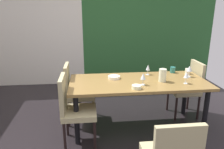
# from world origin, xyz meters

# --- Properties ---
(ground_plane) EXTENTS (5.92, 5.42, 0.02)m
(ground_plane) POSITION_xyz_m (0.00, 0.00, -0.01)
(ground_plane) COLOR black
(back_panel_interior) EXTENTS (2.78, 0.10, 2.65)m
(back_panel_interior) POSITION_xyz_m (-1.57, 2.66, 1.33)
(back_panel_interior) COLOR white
(back_panel_interior) RESTS_ON ground_plane
(garden_window_panel) EXTENTS (3.15, 0.10, 2.65)m
(garden_window_panel) POSITION_xyz_m (1.39, 2.66, 1.33)
(garden_window_panel) COLOR #2A5E2E
(garden_window_panel) RESTS_ON ground_plane
(dining_table) EXTENTS (1.99, 0.87, 0.75)m
(dining_table) POSITION_xyz_m (0.64, 0.44, 0.67)
(dining_table) COLOR olive
(dining_table) RESTS_ON ground_plane
(chair_left_far) EXTENTS (0.45, 0.44, 0.94)m
(chair_left_far) POSITION_xyz_m (-0.29, 0.75, 0.53)
(chair_left_far) COLOR tan
(chair_left_far) RESTS_ON ground_plane
(chair_right_far) EXTENTS (0.44, 0.44, 0.93)m
(chair_right_far) POSITION_xyz_m (1.58, 0.75, 0.52)
(chair_right_far) COLOR tan
(chair_right_far) RESTS_ON ground_plane
(chair_left_near) EXTENTS (0.45, 0.44, 0.95)m
(chair_left_near) POSITION_xyz_m (-0.29, 0.12, 0.53)
(chair_left_near) COLOR tan
(chair_left_near) RESTS_ON ground_plane
(wine_glass_front) EXTENTS (0.07, 0.07, 0.17)m
(wine_glass_front) POSITION_xyz_m (0.66, 0.27, 0.87)
(wine_glass_front) COLOR silver
(wine_glass_front) RESTS_ON dining_table
(wine_glass_west) EXTENTS (0.08, 0.08, 0.18)m
(wine_glass_west) POSITION_xyz_m (1.46, 0.55, 0.88)
(wine_glass_west) COLOR silver
(wine_glass_west) RESTS_ON dining_table
(wine_glass_rear) EXTENTS (0.06, 0.06, 0.16)m
(wine_glass_rear) POSITION_xyz_m (0.86, 0.73, 0.86)
(wine_glass_rear) COLOR silver
(wine_glass_rear) RESTS_ON dining_table
(wine_glass_corner) EXTENTS (0.07, 0.07, 0.16)m
(wine_glass_corner) POSITION_xyz_m (1.28, 0.26, 0.87)
(wine_glass_corner) COLOR silver
(wine_glass_corner) RESTS_ON dining_table
(serving_bowl_center) EXTENTS (0.13, 0.13, 0.05)m
(serving_bowl_center) POSITION_xyz_m (0.54, 0.13, 0.77)
(serving_bowl_center) COLOR #ECEEC4
(serving_bowl_center) RESTS_ON dining_table
(serving_bowl_east) EXTENTS (0.18, 0.18, 0.04)m
(serving_bowl_east) POSITION_xyz_m (0.30, 0.59, 0.77)
(serving_bowl_east) COLOR white
(serving_bowl_east) RESTS_ON dining_table
(cup_south) EXTENTS (0.08, 0.08, 0.10)m
(cup_south) POSITION_xyz_m (1.29, 0.79, 0.80)
(cup_south) COLOR #2A7369
(cup_south) RESTS_ON dining_table
(cup_right) EXTENTS (0.08, 0.08, 0.08)m
(cup_right) POSITION_xyz_m (1.51, 0.70, 0.79)
(cup_right) COLOR white
(cup_right) RESTS_ON dining_table
(pitcher_near_shelf) EXTENTS (0.12, 0.11, 0.19)m
(pitcher_near_shelf) POSITION_xyz_m (0.98, 0.38, 0.85)
(pitcher_near_shelf) COLOR beige
(pitcher_near_shelf) RESTS_ON dining_table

